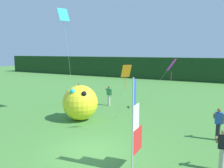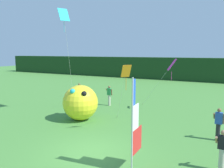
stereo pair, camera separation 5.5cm
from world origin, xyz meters
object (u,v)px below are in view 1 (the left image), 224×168
at_px(kite_magenta_diamond_0, 171,66).
at_px(kite_cyan_diamond_1, 64,19).
at_px(banner_flag, 136,127).
at_px(person_far_left, 109,95).
at_px(inflatable_balloon, 80,103).
at_px(person_far_right, 79,92).
at_px(person_near_banner, 223,149).
at_px(kite_orange_diamond_3, 126,75).
at_px(person_mid_field, 218,123).

xyz_separation_m(kite_magenta_diamond_0, kite_cyan_diamond_1, (-6.77, -4.32, 3.43)).
xyz_separation_m(banner_flag, kite_magenta_diamond_0, (-1.01, 9.78, 1.78)).
relative_size(person_far_left, inflatable_balloon, 0.72).
height_order(banner_flag, person_far_right, banner_flag).
bearing_deg(inflatable_balloon, kite_magenta_diamond_0, 46.99).
bearing_deg(person_near_banner, banner_flag, -153.47).
xyz_separation_m(person_near_banner, inflatable_balloon, (-8.89, 3.07, 0.32)).
bearing_deg(person_near_banner, person_far_right, 148.11).
distance_m(banner_flag, inflatable_balloon, 7.46).
distance_m(person_far_right, inflatable_balloon, 5.73).
relative_size(person_far_right, kite_orange_diamond_3, 0.44).
xyz_separation_m(person_far_right, kite_magenta_diamond_0, (8.27, 0.60, 2.63)).
distance_m(person_mid_field, kite_orange_diamond_3, 5.53).
distance_m(person_mid_field, person_far_right, 12.73).
height_order(banner_flag, inflatable_balloon, banner_flag).
bearing_deg(kite_cyan_diamond_1, person_far_left, 66.07).
relative_size(inflatable_balloon, kite_orange_diamond_3, 0.61).
distance_m(banner_flag, person_near_banner, 3.50).
distance_m(person_far_right, kite_magenta_diamond_0, 8.70).
height_order(person_near_banner, kite_magenta_diamond_0, kite_magenta_diamond_0).
height_order(banner_flag, person_mid_field, banner_flag).
bearing_deg(banner_flag, person_far_left, 123.66).
xyz_separation_m(banner_flag, person_far_right, (-9.28, 9.17, -0.85)).
bearing_deg(person_near_banner, kite_orange_diamond_3, 157.47).
distance_m(person_mid_field, kite_magenta_diamond_0, 6.67).
distance_m(kite_cyan_diamond_1, kite_orange_diamond_3, 7.00).
xyz_separation_m(person_far_right, inflatable_balloon, (3.42, -4.60, 0.28)).
relative_size(person_mid_field, kite_magenta_diamond_0, 0.42).
xyz_separation_m(person_near_banner, person_mid_field, (-0.31, 3.40, 0.04)).
distance_m(inflatable_balloon, kite_orange_diamond_3, 4.48).
bearing_deg(kite_magenta_diamond_0, person_near_banner, -63.94).
xyz_separation_m(person_mid_field, person_far_left, (-8.84, 4.29, -0.00)).
bearing_deg(person_far_right, banner_flag, -44.66).
xyz_separation_m(person_mid_field, inflatable_balloon, (-8.58, -0.33, 0.28)).
height_order(person_mid_field, inflatable_balloon, inflatable_balloon).
bearing_deg(kite_orange_diamond_3, person_near_banner, -22.53).
height_order(inflatable_balloon, kite_magenta_diamond_0, kite_magenta_diamond_0).
distance_m(person_far_right, kite_cyan_diamond_1, 7.26).
relative_size(person_far_left, kite_orange_diamond_3, 0.44).
bearing_deg(person_far_left, banner_flag, -56.34).
distance_m(kite_magenta_diamond_0, kite_cyan_diamond_1, 8.73).
height_order(banner_flag, person_far_left, banner_flag).
xyz_separation_m(person_far_left, kite_cyan_diamond_1, (-1.66, -3.74, 6.07)).
height_order(person_near_banner, person_mid_field, person_mid_field).
bearing_deg(person_near_banner, person_far_left, 139.99).
relative_size(person_far_right, inflatable_balloon, 0.73).
xyz_separation_m(banner_flag, person_mid_field, (2.71, 4.91, -0.86)).
height_order(person_far_left, inflatable_balloon, inflatable_balloon).
xyz_separation_m(person_far_right, kite_cyan_diamond_1, (1.50, -3.72, 6.06)).
distance_m(person_near_banner, person_mid_field, 3.41).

